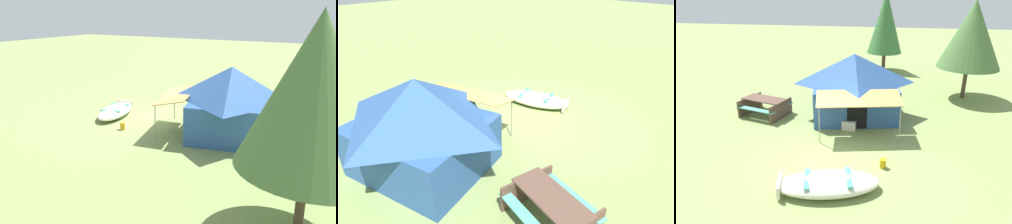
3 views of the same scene
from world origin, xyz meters
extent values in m
plane|color=#819553|center=(0.00, 0.00, 0.00)|extent=(80.00, 80.00, 0.00)
ellipsoid|color=beige|center=(0.58, -1.78, 0.22)|extent=(2.95, 1.87, 0.43)
ellipsoid|color=#4E4D43|center=(0.58, -1.78, 0.25)|extent=(2.70, 1.67, 0.16)
cube|color=#43BC99|center=(1.11, -1.64, 0.39)|extent=(0.37, 0.92, 0.04)
cube|color=#43BC99|center=(0.06, -1.92, 0.39)|extent=(0.37, 0.92, 0.04)
cube|color=beige|center=(-0.63, -2.11, 0.24)|extent=(0.28, 0.76, 0.33)
cube|color=#2D5593|center=(0.39, 3.54, 0.71)|extent=(3.89, 3.57, 1.42)
pyramid|color=#2D5593|center=(0.39, 3.54, 2.03)|extent=(4.21, 3.85, 1.21)
cube|color=black|center=(0.73, 2.14, 0.60)|extent=(0.75, 0.21, 1.14)
cube|color=tan|center=(0.87, 1.57, 1.47)|extent=(3.17, 1.85, 0.26)
cylinder|color=gray|center=(2.34, 1.42, 0.68)|extent=(0.04, 0.04, 1.35)
cylinder|color=gray|center=(-0.35, 0.75, 0.68)|extent=(0.04, 0.04, 1.35)
cube|color=brown|center=(-3.33, 2.79, 0.73)|extent=(1.98, 1.21, 0.04)
cube|color=#52A891|center=(-3.48, 2.19, 0.47)|extent=(1.85, 0.69, 0.04)
cube|color=#52A891|center=(-3.19, 3.39, 0.47)|extent=(1.85, 0.69, 0.04)
cube|color=brown|center=(-4.13, 2.99, 0.36)|extent=(0.41, 1.47, 0.71)
cube|color=brown|center=(-2.53, 2.60, 0.36)|extent=(0.41, 1.47, 0.71)
cube|color=beige|center=(0.45, 2.11, 0.18)|extent=(0.56, 0.43, 0.36)
cylinder|color=gold|center=(1.92, -0.38, 0.14)|extent=(0.21, 0.21, 0.28)
cylinder|color=#4D3A2A|center=(5.35, 6.86, 0.78)|extent=(0.20, 0.20, 1.56)
cone|color=#4A713A|center=(5.35, 6.86, 3.11)|extent=(2.92, 2.92, 3.11)
camera|label=1|loc=(12.14, 7.49, 4.60)|focal=36.02mm
camera|label=2|loc=(-5.67, 6.70, 5.12)|focal=30.14mm
camera|label=3|loc=(2.26, -8.05, 4.85)|focal=31.47mm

